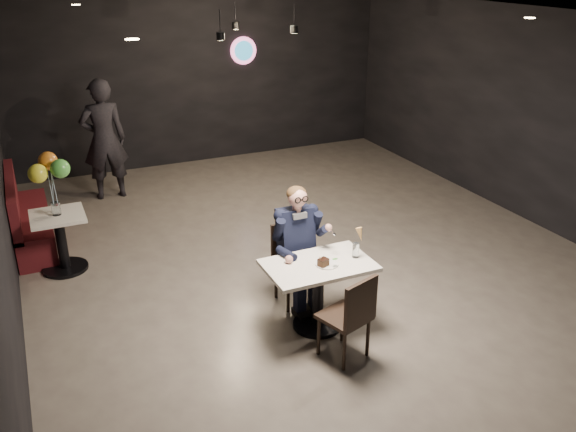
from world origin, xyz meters
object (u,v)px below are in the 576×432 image
chair_near (344,315)px  passerby (104,139)px  main_table (318,295)px  sundae_glass (356,250)px  seated_man (296,245)px  chair_far (296,265)px  side_table (61,241)px  booth_bench (30,210)px  balloon_vase (56,209)px

chair_near → passerby: passerby is taller
main_table → passerby: (-1.38, 4.75, 0.59)m
sundae_glass → chair_near: bearing=-128.2°
sundae_glass → passerby: 5.10m
sundae_glass → seated_man: bearing=125.8°
chair_far → side_table: (-2.32, 1.88, -0.06)m
chair_far → main_table: bearing=-90.0°
main_table → seated_man: 0.65m
chair_near → passerby: (-1.38, 5.30, 0.50)m
chair_near → booth_bench: size_ratio=0.49×
chair_far → booth_bench: 3.89m
chair_far → balloon_vase: 3.01m
balloon_vase → passerby: 2.50m
chair_near → seated_man: seated_man is taller
seated_man → passerby: (-1.38, 4.20, 0.24)m
chair_near → seated_man: (0.00, 1.10, 0.26)m
chair_far → sundae_glass: chair_far is taller
chair_far → balloon_vase: bearing=141.0°
main_table → booth_bench: 4.32m
seated_man → balloon_vase: 2.99m
chair_far → chair_near: bearing=-90.0°
seated_man → passerby: size_ratio=0.75×
seated_man → balloon_vase: bearing=141.0°
chair_near → side_table: size_ratio=1.16×
booth_bench → balloon_vase: 1.10m
sundae_glass → balloon_vase: (-2.74, 2.46, -0.00)m
side_table → main_table: bearing=-46.3°
main_table → passerby: passerby is taller
main_table → passerby: size_ratio=0.57×
chair_far → seated_man: bearing=0.0°
chair_far → booth_bench: size_ratio=0.49×
passerby → main_table: bearing=106.2°
chair_near → balloon_vase: size_ratio=5.76×
seated_man → sundae_glass: (0.42, -0.58, 0.11)m
seated_man → passerby: 4.43m
main_table → seated_man: bearing=90.0°
side_table → chair_near: bearing=-52.1°
sundae_glass → passerby: passerby is taller
balloon_vase → seated_man: bearing=-39.0°
chair_far → sundae_glass: (0.42, -0.58, 0.37)m
balloon_vase → main_table: bearing=-46.3°
chair_near → sundae_glass: 0.77m
balloon_vase → sundae_glass: bearing=-41.9°
main_table → seated_man: seated_man is taller
main_table → sundae_glass: size_ratio=6.88×
main_table → balloon_vase: (-2.32, 2.43, 0.45)m
main_table → balloon_vase: balloon_vase is taller
seated_man → balloon_vase: seated_man is taller
main_table → booth_bench: (-2.62, 3.43, 0.10)m
main_table → chair_near: size_ratio=1.20×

